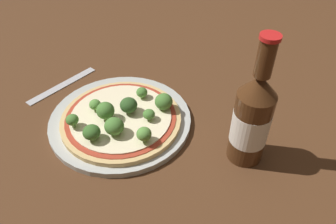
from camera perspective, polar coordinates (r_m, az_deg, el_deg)
ground_plane at (r=0.65m, az=-8.58°, el=-1.55°), size 3.00×3.00×0.00m
plate at (r=0.65m, az=-7.99°, el=-1.16°), size 0.27×0.27×0.01m
pizza at (r=0.63m, az=-8.17°, el=-1.10°), size 0.23×0.23×0.01m
broccoli_floret_0 at (r=0.65m, az=-4.57°, el=3.41°), size 0.02×0.02×0.02m
broccoli_floret_1 at (r=0.62m, az=-6.87°, el=1.19°), size 0.03×0.03×0.03m
broccoli_floret_2 at (r=0.57m, az=-13.17°, el=-3.47°), size 0.03×0.03×0.03m
broccoli_floret_3 at (r=0.63m, az=-12.58°, el=1.25°), size 0.02×0.02×0.02m
broccoli_floret_4 at (r=0.60m, az=-3.34°, el=-0.41°), size 0.02×0.02×0.02m
broccoli_floret_5 at (r=0.61m, az=-16.33°, el=-1.34°), size 0.02×0.02×0.03m
broccoli_floret_6 at (r=0.62m, az=-0.76°, el=1.84°), size 0.03×0.03×0.03m
broccoli_floret_7 at (r=0.58m, az=-9.35°, el=-2.45°), size 0.03×0.03×0.03m
broccoli_floret_8 at (r=0.56m, az=-4.20°, el=-3.86°), size 0.03×0.03×0.03m
broccoli_floret_9 at (r=0.61m, az=-10.78°, el=0.20°), size 0.03×0.03×0.04m
beer_bottle at (r=0.54m, az=14.40°, el=-1.09°), size 0.06×0.06×0.23m
fork at (r=0.77m, az=-17.91°, el=4.49°), size 0.03×0.17×0.00m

